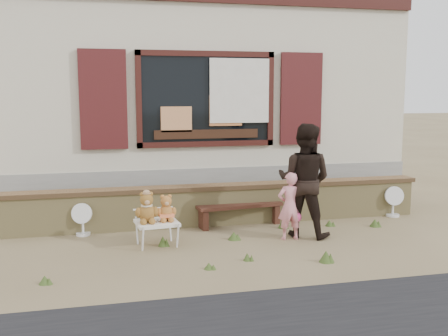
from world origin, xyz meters
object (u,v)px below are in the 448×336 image
object	(u,v)px
bench	(240,210)
child	(290,206)
adult	(304,180)
folding_chair	(157,224)
teddy_bear_right	(166,207)
teddy_bear_left	(147,207)

from	to	relation	value
bench	child	bearing A→B (deg)	-68.15
bench	adult	distance (m)	1.27
adult	bench	bearing A→B (deg)	-9.01
bench	folding_chair	bearing A→B (deg)	-157.56
folding_chair	adult	distance (m)	2.30
teddy_bear_right	adult	size ratio (longest dim) A/B	0.23
bench	adult	bearing A→B (deg)	-52.09
teddy_bear_left	adult	size ratio (longest dim) A/B	0.26
adult	child	bearing A→B (deg)	62.65
teddy_bear_left	adult	bearing A→B (deg)	-5.34
bench	teddy_bear_left	world-z (taller)	teddy_bear_left
folding_chair	child	bearing A→B (deg)	-9.68
folding_chair	adult	world-z (taller)	adult
bench	teddy_bear_right	distance (m)	1.56
bench	adult	world-z (taller)	adult
teddy_bear_right	adult	distance (m)	2.12
bench	adult	size ratio (longest dim) A/B	0.85
folding_chair	teddy_bear_right	size ratio (longest dim) A/B	1.63
bench	teddy_bear_right	world-z (taller)	teddy_bear_right
child	teddy_bear_right	bearing A→B (deg)	-2.78
child	adult	xyz separation A→B (m)	(0.28, 0.14, 0.35)
folding_chair	teddy_bear_left	xyz separation A→B (m)	(-0.14, -0.01, 0.26)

